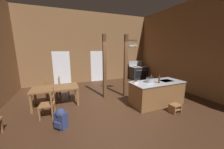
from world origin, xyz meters
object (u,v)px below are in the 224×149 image
at_px(kitchen_island, 157,93).
at_px(ladderback_chair_near_window, 48,104).
at_px(backpack, 61,118).
at_px(mixing_bowl_on_counter, 135,82).
at_px(stove_range, 138,72).
at_px(bottle_tall_on_counter, 151,78).
at_px(ladderback_chair_by_post, 51,89).
at_px(dining_table, 55,89).
at_px(bottle_short_on_counter, 159,79).
at_px(ladderback_chair_at_table_end, 63,87).
at_px(step_stool, 175,108).
at_px(stockpot_on_counter, 150,80).

bearing_deg(kitchen_island, ladderback_chair_near_window, 172.73).
xyz_separation_m(backpack, mixing_bowl_on_counter, (2.72, 0.50, 0.65)).
height_order(stove_range, bottle_tall_on_counter, stove_range).
distance_m(stove_range, ladderback_chair_by_post, 5.97).
bearing_deg(mixing_bowl_on_counter, ladderback_chair_by_post, 147.19).
relative_size(stove_range, ladderback_chair_by_post, 1.39).
xyz_separation_m(stove_range, mixing_bowl_on_counter, (-2.60, -3.74, 0.48)).
relative_size(dining_table, bottle_short_on_counter, 4.90).
xyz_separation_m(ladderback_chair_near_window, ladderback_chair_by_post, (-0.04, 1.70, 0.00)).
height_order(ladderback_chair_near_window, ladderback_chair_at_table_end, same).
height_order(stove_range, ladderback_chair_by_post, stove_range).
relative_size(step_stool, mixing_bowl_on_counter, 1.85).
distance_m(ladderback_chair_near_window, ladderback_chair_at_table_end, 1.78).
height_order(stove_range, step_stool, stove_range).
bearing_deg(stockpot_on_counter, backpack, -174.22).
bearing_deg(bottle_short_on_counter, stockpot_on_counter, 146.74).
relative_size(kitchen_island, dining_table, 1.28).
bearing_deg(mixing_bowl_on_counter, ladderback_chair_near_window, 174.18).
xyz_separation_m(step_stool, ladderback_chair_by_post, (-4.13, 3.04, 0.27)).
xyz_separation_m(backpack, bottle_short_on_counter, (3.55, 0.15, 0.75)).
xyz_separation_m(stockpot_on_counter, bottle_tall_on_counter, (0.26, 0.25, 0.01)).
bearing_deg(dining_table, bottle_short_on_counter, -22.60).
relative_size(bottle_tall_on_counter, bottle_short_on_counter, 0.77).
relative_size(ladderback_chair_at_table_end, stockpot_on_counter, 2.59).
relative_size(dining_table, ladderback_chair_at_table_end, 1.79).
distance_m(kitchen_island, stockpot_on_counter, 0.66).
relative_size(ladderback_chair_near_window, ladderback_chair_at_table_end, 1.00).
distance_m(step_stool, dining_table, 4.51).
height_order(kitchen_island, stockpot_on_counter, stockpot_on_counter).
bearing_deg(backpack, mixing_bowl_on_counter, 10.41).
height_order(kitchen_island, ladderback_chair_by_post, ladderback_chair_by_post).
xyz_separation_m(stove_range, bottle_tall_on_counter, (-1.78, -3.66, 0.55)).
relative_size(backpack, bottle_tall_on_counter, 2.21).
height_order(step_stool, stockpot_on_counter, stockpot_on_counter).
distance_m(step_stool, ladderback_chair_by_post, 5.14).
relative_size(stove_range, backpack, 2.21).
bearing_deg(bottle_short_on_counter, dining_table, 157.40).
height_order(ladderback_chair_at_table_end, backpack, ladderback_chair_at_table_end).
distance_m(ladderback_chair_by_post, backpack, 2.54).
bearing_deg(ladderback_chair_by_post, kitchen_island, -28.72).
distance_m(kitchen_island, bottle_short_on_counter, 0.62).
xyz_separation_m(kitchen_island, stockpot_on_counter, (-0.34, 0.03, 0.56)).
bearing_deg(backpack, ladderback_chair_near_window, 113.87).
relative_size(ladderback_chair_by_post, stockpot_on_counter, 2.59).
bearing_deg(ladderback_chair_at_table_end, backpack, -92.41).
relative_size(stove_range, bottle_tall_on_counter, 4.89).
bearing_deg(ladderback_chair_at_table_end, step_stool, -40.18).
height_order(backpack, mixing_bowl_on_counter, mixing_bowl_on_counter).
relative_size(stove_range, ladderback_chair_near_window, 1.39).
xyz_separation_m(backpack, bottle_tall_on_counter, (3.53, 0.58, 0.72)).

